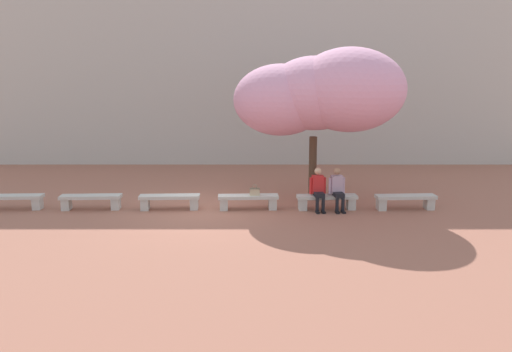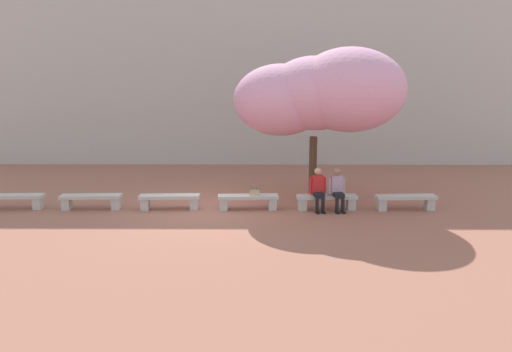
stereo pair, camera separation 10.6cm
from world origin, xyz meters
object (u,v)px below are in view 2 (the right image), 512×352
object	(u,v)px
handbag	(255,191)
stone_bench_near_east	(248,200)
stone_bench_far_east	(406,200)
person_seated_right	(337,188)
stone_bench_center	(170,200)
person_seated_left	(318,188)
stone_bench_east_end	(327,200)
stone_bench_near_west	(91,199)
stone_bench_west_end	(13,199)
cherry_tree_main	(320,94)

from	to	relation	value
handbag	stone_bench_near_east	bearing A→B (deg)	172.88
stone_bench_far_east	person_seated_right	size ratio (longest dim) A/B	1.43
stone_bench_center	person_seated_left	size ratio (longest dim) A/B	1.43
stone_bench_near_east	stone_bench_east_end	world-z (taller)	same
stone_bench_near_west	stone_bench_far_east	xyz separation A→B (m)	(9.57, 0.00, 0.00)
stone_bench_west_end	stone_bench_near_east	size ratio (longest dim) A/B	1.00
person_seated_right	stone_bench_near_west	bearing A→B (deg)	179.59
stone_bench_far_east	person_seated_right	distance (m)	2.13
handbag	cherry_tree_main	bearing A→B (deg)	30.55
stone_bench_west_end	stone_bench_near_west	xyz separation A→B (m)	(2.39, -0.00, 0.00)
stone_bench_west_end	person_seated_left	size ratio (longest dim) A/B	1.43
stone_bench_near_east	stone_bench_far_east	world-z (taller)	same
stone_bench_center	stone_bench_east_end	distance (m)	4.78
stone_bench_near_east	stone_bench_west_end	bearing A→B (deg)	180.00
stone_bench_center	handbag	world-z (taller)	handbag
cherry_tree_main	stone_bench_east_end	bearing A→B (deg)	-82.42
handbag	cherry_tree_main	distance (m)	3.71
handbag	person_seated_right	bearing A→B (deg)	-0.65
stone_bench_near_east	stone_bench_far_east	bearing A→B (deg)	0.00
stone_bench_near_east	person_seated_right	distance (m)	2.72
stone_bench_far_east	stone_bench_west_end	bearing A→B (deg)	180.00
stone_bench_near_east	stone_bench_east_end	xyz separation A→B (m)	(2.39, -0.00, 0.00)
stone_bench_center	person_seated_right	xyz separation A→B (m)	(5.08, -0.05, 0.39)
person_seated_left	person_seated_right	size ratio (longest dim) A/B	1.00
stone_bench_near_west	stone_bench_center	xyz separation A→B (m)	(2.39, 0.00, 0.00)
stone_bench_near_west	cherry_tree_main	size ratio (longest dim) A/B	0.34
person_seated_left	cherry_tree_main	size ratio (longest dim) A/B	0.24
stone_bench_near_west	stone_bench_far_east	world-z (taller)	same
person_seated_right	stone_bench_near_east	bearing A→B (deg)	178.87
stone_bench_near_west	stone_bench_far_east	distance (m)	9.57
stone_bench_center	stone_bench_near_west	bearing A→B (deg)	-180.00
stone_bench_east_end	person_seated_right	xyz separation A→B (m)	(0.30, -0.05, 0.39)
stone_bench_east_end	cherry_tree_main	world-z (taller)	cherry_tree_main
person_seated_right	handbag	size ratio (longest dim) A/B	3.81
stone_bench_near_west	stone_bench_east_end	distance (m)	7.17
person_seated_right	handbag	bearing A→B (deg)	179.35
person_seated_left	stone_bench_near_east	bearing A→B (deg)	178.56
stone_bench_far_east	person_seated_left	bearing A→B (deg)	-178.86
stone_bench_near_west	stone_bench_east_end	world-z (taller)	same
stone_bench_east_end	person_seated_right	bearing A→B (deg)	-10.05
stone_bench_west_end	stone_bench_east_end	bearing A→B (deg)	-0.00
cherry_tree_main	person_seated_left	bearing A→B (deg)	-95.73
person_seated_right	handbag	distance (m)	2.49
handbag	stone_bench_far_east	bearing A→B (deg)	0.31
cherry_tree_main	person_seated_right	bearing A→B (deg)	-69.71
stone_bench_east_end	stone_bench_center	bearing A→B (deg)	180.00
stone_bench_center	person_seated_left	distance (m)	4.52
stone_bench_far_east	cherry_tree_main	size ratio (longest dim) A/B	0.34
stone_bench_near_west	stone_bench_far_east	bearing A→B (deg)	0.00
person_seated_left	handbag	world-z (taller)	person_seated_left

